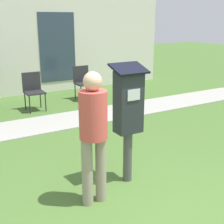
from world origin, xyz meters
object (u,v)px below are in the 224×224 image
at_px(parking_meter, 128,108).
at_px(outdoor_chair_middle, 33,88).
at_px(person_standing, 93,129).
at_px(outdoor_chair_right, 83,80).

relative_size(parking_meter, outdoor_chair_middle, 1.77).
distance_m(person_standing, outdoor_chair_middle, 4.34).
bearing_deg(parking_meter, outdoor_chair_middle, 90.57).
height_order(person_standing, outdoor_chair_middle, person_standing).
relative_size(parking_meter, person_standing, 1.01).
xyz_separation_m(parking_meter, person_standing, (-0.63, -0.24, -0.09)).
bearing_deg(outdoor_chair_right, person_standing, -107.34).
bearing_deg(person_standing, outdoor_chair_middle, 60.09).
bearing_deg(outdoor_chair_middle, person_standing, -94.33).
height_order(parking_meter, outdoor_chair_middle, parking_meter).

